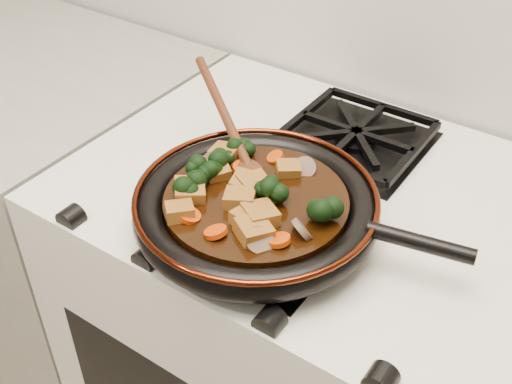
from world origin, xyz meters
The scene contains 32 objects.
stove centered at (0.00, 1.69, 0.45)m, with size 0.76×0.60×0.90m, color white.
burner_grate_front centered at (0.00, 1.55, 0.91)m, with size 0.23×0.23×0.03m, color black, non-canonical shape.
burner_grate_back centered at (0.00, 1.83, 0.91)m, with size 0.23×0.23×0.03m, color black, non-canonical shape.
skillet centered at (-0.01, 1.55, 0.94)m, with size 0.47×0.35×0.05m.
braising_sauce centered at (-0.01, 1.55, 0.95)m, with size 0.26×0.26×0.02m, color black.
tofu_cube_0 centered at (-0.04, 1.56, 0.97)m, with size 0.04×0.04×0.02m, color #905C21.
tofu_cube_1 centered at (-0.09, 1.56, 0.97)m, with size 0.04×0.04×0.02m, color #905C21.
tofu_cube_2 centered at (-0.09, 1.50, 0.97)m, with size 0.04×0.04×0.02m, color #905C21.
tofu_cube_3 centered at (0.02, 1.51, 0.97)m, with size 0.04×0.04×0.02m, color #905C21.
tofu_cube_4 centered at (-0.02, 1.52, 0.97)m, with size 0.04×0.04×0.02m, color #905C21.
tofu_cube_5 centered at (0.03, 1.48, 0.97)m, with size 0.04×0.04×0.02m, color #905C21.
tofu_cube_6 centered at (-0.03, 1.56, 0.97)m, with size 0.04×0.04×0.02m, color #905C21.
tofu_cube_7 centered at (-0.01, 1.62, 0.97)m, with size 0.03×0.03×0.02m, color #905C21.
tofu_cube_8 centered at (-0.11, 1.60, 0.97)m, with size 0.04×0.04×0.02m, color #905C21.
tofu_cube_9 centered at (0.01, 1.50, 0.97)m, with size 0.04×0.03×0.02m, color #905C21.
tofu_cube_10 centered at (-0.08, 1.46, 0.97)m, with size 0.04×0.03×0.02m, color #905C21.
broccoli_floret_0 centered at (-0.10, 1.51, 0.97)m, with size 0.06×0.06×0.05m, color black, non-canonical shape.
broccoli_floret_1 centered at (0.09, 1.56, 0.97)m, with size 0.06×0.06×0.06m, color black, non-canonical shape.
broccoli_floret_2 centered at (-0.10, 1.62, 0.97)m, with size 0.06×0.06×0.05m, color black, non-canonical shape.
broccoli_floret_3 centered at (-0.10, 1.55, 0.97)m, with size 0.06×0.06×0.05m, color black, non-canonical shape.
broccoli_floret_4 centered at (0.01, 1.55, 0.97)m, with size 0.06×0.06×0.05m, color black, non-canonical shape.
broccoli_floret_5 centered at (-0.10, 1.58, 0.97)m, with size 0.06×0.06×0.05m, color black, non-canonical shape.
carrot_coin_0 centered at (-0.07, 1.59, 0.96)m, with size 0.03×0.03×0.01m, color #CB3905.
carrot_coin_1 centered at (-0.01, 1.45, 0.96)m, with size 0.03×0.03×0.01m, color #CB3905.
carrot_coin_2 centered at (-0.04, 1.64, 0.96)m, with size 0.03×0.03×0.01m, color #CB3905.
carrot_coin_3 centered at (-0.06, 1.46, 0.96)m, with size 0.03×0.03×0.01m, color #CB3905.
carrot_coin_4 centered at (0.06, 1.49, 0.96)m, with size 0.03×0.03×0.01m, color #CB3905.
mushroom_slice_0 centered at (0.01, 1.64, 0.97)m, with size 0.03×0.03×0.01m, color brown.
mushroom_slice_1 centered at (0.08, 1.52, 0.97)m, with size 0.04×0.04×0.01m, color brown.
mushroom_slice_2 centered at (0.04, 1.47, 0.97)m, with size 0.04×0.04×0.01m, color brown.
mushroom_slice_3 centered at (-0.11, 1.57, 0.97)m, with size 0.04×0.04×0.01m, color brown.
wooden_spoon centered at (-0.11, 1.63, 0.98)m, with size 0.14×0.11×0.25m.
Camera 1 is at (0.38, 0.97, 1.52)m, focal length 45.00 mm.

